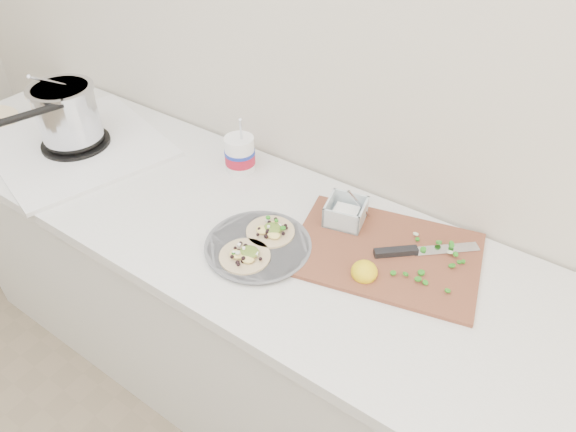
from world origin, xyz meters
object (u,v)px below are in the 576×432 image
Objects in this scene: stove at (71,125)px; tub at (240,152)px; cutboard at (383,246)px; taco_plate at (258,243)px.

stove is 0.60m from tub.
stove reaches higher than cutboard.
tub is 0.40× the size of cutboard.
stove is 1.13m from cutboard.
taco_plate is 1.31× the size of tub.
cutboard is at bearing 32.88° from taco_plate.
cutboard is (0.56, -0.09, -0.05)m from tub.
tub is 0.57m from cutboard.
stove reaches higher than taco_plate.
taco_plate is 0.34m from cutboard.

